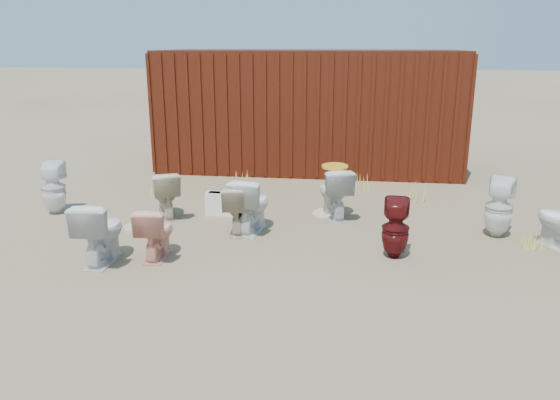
# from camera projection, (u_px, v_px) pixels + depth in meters

# --- Properties ---
(ground) EXTENTS (100.00, 100.00, 0.00)m
(ground) POSITION_uv_depth(u_px,v_px,m) (273.00, 256.00, 6.75)
(ground) COLOR brown
(ground) RESTS_ON ground
(shipping_container) EXTENTS (6.00, 2.40, 2.40)m
(shipping_container) POSITION_uv_depth(u_px,v_px,m) (310.00, 110.00, 11.37)
(shipping_container) COLOR #430F0B
(shipping_container) RESTS_ON ground
(toilet_front_a) EXTENTS (0.45, 0.77, 0.78)m
(toilet_front_a) POSITION_uv_depth(u_px,v_px,m) (100.00, 232.00, 6.46)
(toilet_front_a) COLOR white
(toilet_front_a) RESTS_ON ground
(toilet_front_pink) EXTENTS (0.38, 0.65, 0.66)m
(toilet_front_pink) POSITION_uv_depth(u_px,v_px,m) (156.00, 232.00, 6.61)
(toilet_front_pink) COLOR #FAA890
(toilet_front_pink) RESTS_ON ground
(toilet_front_c) EXTENTS (0.55, 0.82, 0.78)m
(toilet_front_c) POSITION_uv_depth(u_px,v_px,m) (251.00, 204.00, 7.55)
(toilet_front_c) COLOR white
(toilet_front_c) RESTS_ON ground
(toilet_front_maroon) EXTENTS (0.36, 0.37, 0.74)m
(toilet_front_maroon) POSITION_uv_depth(u_px,v_px,m) (396.00, 228.00, 6.62)
(toilet_front_maroon) COLOR #560E10
(toilet_front_maroon) RESTS_ON ground
(toilet_back_a) EXTENTS (0.44, 0.45, 0.81)m
(toilet_back_a) POSITION_uv_depth(u_px,v_px,m) (53.00, 188.00, 8.34)
(toilet_back_a) COLOR white
(toilet_back_a) RESTS_ON ground
(toilet_back_beige_left) EXTENTS (0.67, 0.81, 0.72)m
(toilet_back_beige_left) POSITION_uv_depth(u_px,v_px,m) (165.00, 194.00, 8.17)
(toilet_back_beige_left) COLOR beige
(toilet_back_beige_left) RESTS_ON ground
(toilet_back_beige_right) EXTENTS (0.45, 0.71, 0.69)m
(toilet_back_beige_right) POSITION_uv_depth(u_px,v_px,m) (238.00, 208.00, 7.53)
(toilet_back_beige_right) COLOR #C8B692
(toilet_back_beige_right) RESTS_ON ground
(toilet_back_yellowlid) EXTENTS (0.64, 0.85, 0.77)m
(toilet_back_yellowlid) POSITION_uv_depth(u_px,v_px,m) (334.00, 192.00, 8.16)
(toilet_back_yellowlid) COLOR silver
(toilet_back_yellowlid) RESTS_ON ground
(toilet_back_e) EXTENTS (0.48, 0.48, 0.82)m
(toilet_back_e) POSITION_uv_depth(u_px,v_px,m) (499.00, 207.00, 7.33)
(toilet_back_e) COLOR white
(toilet_back_e) RESTS_ON ground
(yellow_lid) EXTENTS (0.39, 0.49, 0.02)m
(yellow_lid) POSITION_uv_depth(u_px,v_px,m) (335.00, 166.00, 8.04)
(yellow_lid) COLOR gold
(yellow_lid) RESTS_ON toilet_back_yellowlid
(loose_tank) EXTENTS (0.51, 0.22, 0.35)m
(loose_tank) POSITION_uv_depth(u_px,v_px,m) (223.00, 204.00, 8.33)
(loose_tank) COLOR white
(loose_tank) RESTS_ON ground
(loose_lid_near) EXTENTS (0.44, 0.54, 0.02)m
(loose_lid_near) POSITION_uv_depth(u_px,v_px,m) (325.00, 213.00, 8.41)
(loose_lid_near) COLOR beige
(loose_lid_near) RESTS_ON ground
(loose_lid_far) EXTENTS (0.52, 0.57, 0.02)m
(loose_lid_far) POSITION_uv_depth(u_px,v_px,m) (136.00, 227.00, 7.77)
(loose_lid_far) COLOR tan
(loose_lid_far) RESTS_ON ground
(weed_clump_a) EXTENTS (0.36, 0.36, 0.33)m
(weed_clump_a) POSITION_uv_depth(u_px,v_px,m) (160.00, 183.00, 9.61)
(weed_clump_a) COLOR #CBCB51
(weed_clump_a) RESTS_ON ground
(weed_clump_b) EXTENTS (0.32, 0.32, 0.24)m
(weed_clump_b) POSITION_uv_depth(u_px,v_px,m) (326.00, 187.00, 9.50)
(weed_clump_b) COLOR #CBCB51
(weed_clump_b) RESTS_ON ground
(weed_clump_c) EXTENTS (0.36, 0.36, 0.34)m
(weed_clump_c) POSITION_uv_depth(u_px,v_px,m) (413.00, 191.00, 9.08)
(weed_clump_c) COLOR #CBCB51
(weed_clump_c) RESTS_ON ground
(weed_clump_d) EXTENTS (0.30, 0.30, 0.24)m
(weed_clump_d) POSITION_uv_depth(u_px,v_px,m) (241.00, 177.00, 10.20)
(weed_clump_d) COLOR #CBCB51
(weed_clump_d) RESTS_ON ground
(weed_clump_e) EXTENTS (0.34, 0.34, 0.32)m
(weed_clump_e) POSITION_uv_depth(u_px,v_px,m) (358.00, 180.00, 9.81)
(weed_clump_e) COLOR #CBCB51
(weed_clump_e) RESTS_ON ground
(weed_clump_f) EXTENTS (0.28, 0.28, 0.25)m
(weed_clump_f) POSITION_uv_depth(u_px,v_px,m) (532.00, 238.00, 7.00)
(weed_clump_f) COLOR #CBCB51
(weed_clump_f) RESTS_ON ground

